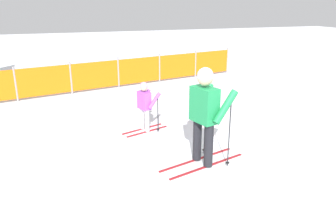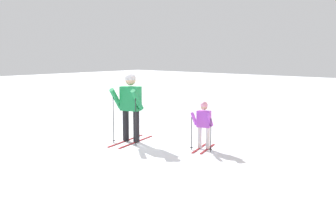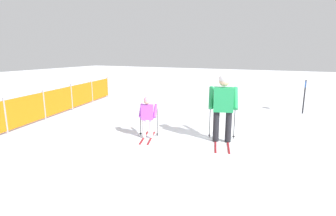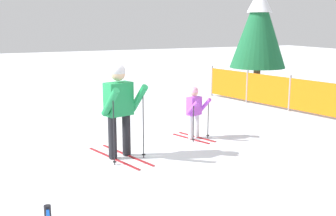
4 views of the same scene
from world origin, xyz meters
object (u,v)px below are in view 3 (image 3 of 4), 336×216
at_px(skier_adult, 223,102).
at_px(trail_marker, 305,93).
at_px(safety_fence, 44,105).
at_px(skier_child, 147,114).

xyz_separation_m(skier_adult, trail_marker, (4.60, -2.04, -0.27)).
bearing_deg(trail_marker, skier_adult, 156.07).
height_order(skier_adult, trail_marker, skier_adult).
relative_size(skier_adult, safety_fence, 0.19).
bearing_deg(trail_marker, safety_fence, 121.30).
bearing_deg(skier_child, trail_marker, -56.44).
bearing_deg(skier_adult, skier_child, 91.54).
distance_m(skier_adult, safety_fence, 6.25).
xyz_separation_m(skier_child, trail_marker, (5.20, -3.98, 0.13)).
height_order(skier_child, safety_fence, skier_child).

